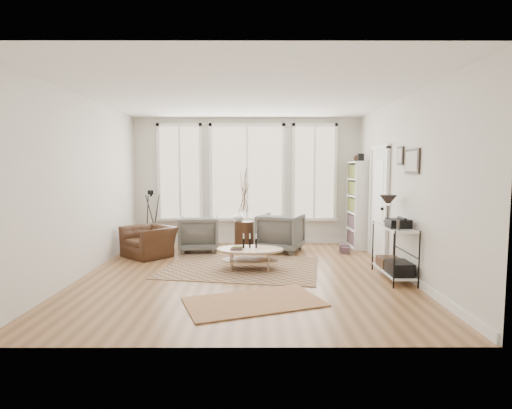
{
  "coord_description": "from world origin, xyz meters",
  "views": [
    {
      "loc": [
        0.19,
        -6.5,
        1.74
      ],
      "look_at": [
        0.2,
        0.6,
        1.1
      ],
      "focal_mm": 28.0,
      "sensor_mm": 36.0,
      "label": 1
    }
  ],
  "objects_px": {
    "bookcase": "(357,204)",
    "armchair_left": "(199,233)",
    "armchair_right": "(281,232)",
    "low_shelf": "(394,247)",
    "coffee_table": "(249,253)",
    "accent_chair": "(149,241)",
    "side_table": "(244,211)"
  },
  "relations": [
    {
      "from": "bookcase",
      "to": "armchair_left",
      "type": "xyz_separation_m",
      "value": [
        -3.44,
        -0.39,
        -0.58
      ]
    },
    {
      "from": "bookcase",
      "to": "armchair_right",
      "type": "relative_size",
      "value": 2.35
    },
    {
      "from": "armchair_right",
      "to": "low_shelf",
      "type": "bearing_deg",
      "value": 149.28
    },
    {
      "from": "coffee_table",
      "to": "accent_chair",
      "type": "height_order",
      "value": "accent_chair"
    },
    {
      "from": "armchair_right",
      "to": "coffee_table",
      "type": "bearing_deg",
      "value": 88.94
    },
    {
      "from": "coffee_table",
      "to": "side_table",
      "type": "relative_size",
      "value": 0.67
    },
    {
      "from": "low_shelf",
      "to": "coffee_table",
      "type": "relative_size",
      "value": 1.12
    },
    {
      "from": "side_table",
      "to": "low_shelf",
      "type": "bearing_deg",
      "value": -42.51
    },
    {
      "from": "armchair_right",
      "to": "accent_chair",
      "type": "height_order",
      "value": "armchair_right"
    },
    {
      "from": "low_shelf",
      "to": "side_table",
      "type": "relative_size",
      "value": 0.75
    },
    {
      "from": "coffee_table",
      "to": "armchair_left",
      "type": "bearing_deg",
      "value": 125.21
    },
    {
      "from": "coffee_table",
      "to": "armchair_right",
      "type": "height_order",
      "value": "armchair_right"
    },
    {
      "from": "bookcase",
      "to": "side_table",
      "type": "height_order",
      "value": "bookcase"
    },
    {
      "from": "low_shelf",
      "to": "bookcase",
      "type": "bearing_deg",
      "value": 88.72
    },
    {
      "from": "bookcase",
      "to": "low_shelf",
      "type": "distance_m",
      "value": 2.56
    },
    {
      "from": "coffee_table",
      "to": "low_shelf",
      "type": "bearing_deg",
      "value": -14.36
    },
    {
      "from": "bookcase",
      "to": "accent_chair",
      "type": "distance_m",
      "value": 4.5
    },
    {
      "from": "coffee_table",
      "to": "armchair_right",
      "type": "xyz_separation_m",
      "value": [
        0.64,
        1.54,
        0.12
      ]
    },
    {
      "from": "low_shelf",
      "to": "accent_chair",
      "type": "xyz_separation_m",
      "value": [
        -4.31,
        1.62,
        -0.21
      ]
    },
    {
      "from": "side_table",
      "to": "accent_chair",
      "type": "height_order",
      "value": "side_table"
    },
    {
      "from": "bookcase",
      "to": "side_table",
      "type": "xyz_separation_m",
      "value": [
        -2.49,
        -0.29,
        -0.12
      ]
    },
    {
      "from": "armchair_left",
      "to": "armchair_right",
      "type": "distance_m",
      "value": 1.73
    },
    {
      "from": "low_shelf",
      "to": "armchair_right",
      "type": "relative_size",
      "value": 1.49
    },
    {
      "from": "bookcase",
      "to": "coffee_table",
      "type": "relative_size",
      "value": 1.76
    },
    {
      "from": "armchair_right",
      "to": "bookcase",
      "type": "bearing_deg",
      "value": -145.7
    },
    {
      "from": "bookcase",
      "to": "armchair_left",
      "type": "relative_size",
      "value": 2.48
    },
    {
      "from": "accent_chair",
      "to": "armchair_left",
      "type": "bearing_deg",
      "value": 70.88
    },
    {
      "from": "coffee_table",
      "to": "armchair_left",
      "type": "xyz_separation_m",
      "value": [
        -1.09,
        1.54,
        0.1
      ]
    },
    {
      "from": "low_shelf",
      "to": "accent_chair",
      "type": "distance_m",
      "value": 4.6
    },
    {
      "from": "side_table",
      "to": "accent_chair",
      "type": "distance_m",
      "value": 2.04
    },
    {
      "from": "low_shelf",
      "to": "armchair_right",
      "type": "height_order",
      "value": "low_shelf"
    },
    {
      "from": "armchair_left",
      "to": "side_table",
      "type": "bearing_deg",
      "value": -179.08
    }
  ]
}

